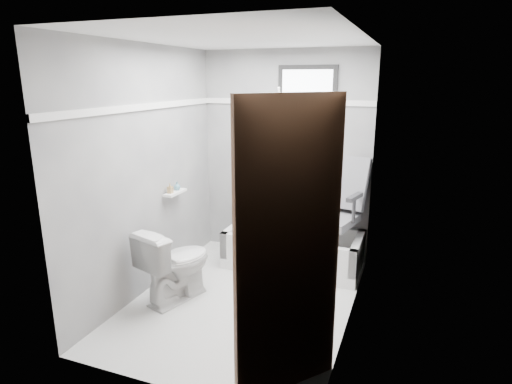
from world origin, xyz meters
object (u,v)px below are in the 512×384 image
at_px(bathtub, 293,249).
at_px(door, 317,278).
at_px(soap_bottle_a, 170,188).
at_px(office_chair, 328,211).
at_px(soap_bottle_b, 177,186).
at_px(toilet, 176,264).

relative_size(bathtub, door, 0.75).
bearing_deg(bathtub, soap_bottle_a, -151.49).
bearing_deg(door, office_chair, 99.63).
xyz_separation_m(bathtub, soap_bottle_a, (-1.17, -0.64, 0.76)).
distance_m(bathtub, office_chair, 0.61).
relative_size(door, soap_bottle_b, 21.98).
xyz_separation_m(bathtub, toilet, (-0.85, -1.11, 0.15)).
relative_size(toilet, soap_bottle_a, 6.80).
bearing_deg(toilet, soap_bottle_b, -44.51).
relative_size(bathtub, soap_bottle_b, 16.48).
height_order(toilet, door, door).
bearing_deg(soap_bottle_b, bathtub, 22.95).
height_order(door, soap_bottle_b, door).
height_order(door, soap_bottle_a, door).
bearing_deg(soap_bottle_b, toilet, -62.33).
distance_m(door, soap_bottle_b, 2.57).
bearing_deg(soap_bottle_a, bathtub, 28.51).
bearing_deg(soap_bottle_b, office_chair, 18.44).
distance_m(door, soap_bottle_a, 2.48).
bearing_deg(office_chair, soap_bottle_b, -147.45).
xyz_separation_m(bathtub, door, (0.75, -2.21, 0.79)).
height_order(toilet, soap_bottle_b, soap_bottle_b).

